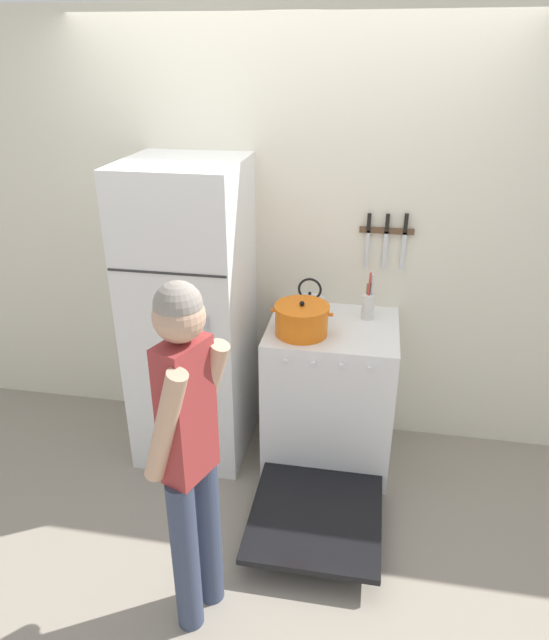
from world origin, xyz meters
TOP-DOWN VIEW (x-y plane):
  - ground_plane at (0.00, 0.00)m, footprint 14.00×14.00m
  - wall_back at (0.00, 0.03)m, footprint 10.00×0.06m
  - refrigerator at (-0.53, -0.34)m, footprint 0.64×0.70m
  - stove_range at (0.30, -0.36)m, footprint 0.74×1.36m
  - dutch_oven_pot at (0.13, -0.45)m, footprint 0.34×0.30m
  - tea_kettle at (0.15, -0.19)m, footprint 0.23×0.18m
  - utensil_jar at (0.48, -0.19)m, footprint 0.07×0.07m
  - person at (-0.16, -1.54)m, footprint 0.34×0.39m
  - wall_knife_strip at (0.56, -0.02)m, footprint 0.31×0.03m

SIDE VIEW (x-z plane):
  - ground_plane at x=0.00m, z-range 0.00..0.00m
  - stove_range at x=0.30m, z-range 0.00..0.89m
  - refrigerator at x=-0.53m, z-range 0.00..1.80m
  - person at x=-0.16m, z-range 0.11..1.72m
  - tea_kettle at x=0.15m, z-range 0.85..1.08m
  - utensil_jar at x=0.48m, z-range 0.84..1.12m
  - dutch_oven_pot at x=0.13m, z-range 0.89..1.08m
  - wall_back at x=0.00m, z-range 0.00..2.55m
  - wall_knife_strip at x=0.56m, z-range 1.21..1.54m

